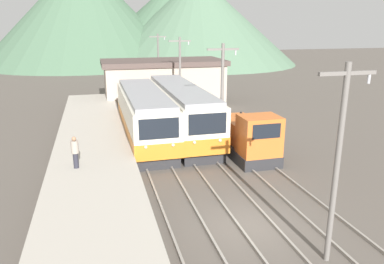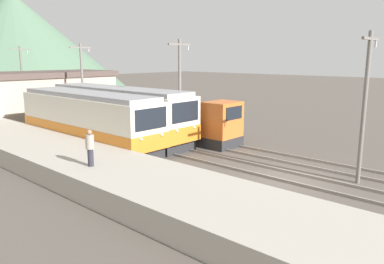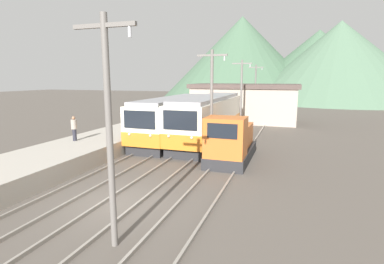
{
  "view_description": "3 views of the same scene",
  "coord_description": "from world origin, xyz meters",
  "px_view_note": "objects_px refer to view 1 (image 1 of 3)",
  "views": [
    {
      "loc": [
        -5.86,
        -12.79,
        8.09
      ],
      "look_at": [
        -0.36,
        8.21,
        1.8
      ],
      "focal_mm": 35.0,
      "sensor_mm": 36.0,
      "label": 1
    },
    {
      "loc": [
        -16.06,
        -8.25,
        5.84
      ],
      "look_at": [
        0.43,
        6.54,
        1.39
      ],
      "focal_mm": 35.0,
      "sensor_mm": 36.0,
      "label": 2
    },
    {
      "loc": [
        6.79,
        -10.25,
        5.2
      ],
      "look_at": [
        0.53,
        8.19,
        1.68
      ],
      "focal_mm": 28.0,
      "sensor_mm": 36.0,
      "label": 3
    }
  ],
  "objects_px": {
    "shunting_locomotive": "(248,138)",
    "person_on_platform": "(75,151)",
    "commuter_train_center": "(181,113)",
    "catenary_mast_mid": "(222,96)",
    "catenary_mast_far": "(180,73)",
    "commuter_train_left": "(144,118)",
    "catenary_mast_distant": "(158,61)",
    "catenary_mast_near": "(338,159)"
  },
  "relations": [
    {
      "from": "shunting_locomotive",
      "to": "catenary_mast_far",
      "type": "bearing_deg",
      "value": 96.9
    },
    {
      "from": "catenary_mast_far",
      "to": "commuter_train_center",
      "type": "bearing_deg",
      "value": -102.51
    },
    {
      "from": "shunting_locomotive",
      "to": "catenary_mast_near",
      "type": "distance_m",
      "value": 11.24
    },
    {
      "from": "commuter_train_center",
      "to": "catenary_mast_distant",
      "type": "xyz_separation_m",
      "value": [
        1.51,
        18.37,
        2.08
      ]
    },
    {
      "from": "shunting_locomotive",
      "to": "catenary_mast_distant",
      "type": "bearing_deg",
      "value": 93.57
    },
    {
      "from": "catenary_mast_near",
      "to": "catenary_mast_far",
      "type": "bearing_deg",
      "value": 90.0
    },
    {
      "from": "shunting_locomotive",
      "to": "catenary_mast_mid",
      "type": "bearing_deg",
      "value": 153.51
    },
    {
      "from": "catenary_mast_mid",
      "to": "shunting_locomotive",
      "type": "bearing_deg",
      "value": -26.49
    },
    {
      "from": "shunting_locomotive",
      "to": "catenary_mast_distant",
      "type": "height_order",
      "value": "catenary_mast_distant"
    },
    {
      "from": "catenary_mast_distant",
      "to": "catenary_mast_near",
      "type": "bearing_deg",
      "value": -90.0
    },
    {
      "from": "commuter_train_center",
      "to": "person_on_platform",
      "type": "height_order",
      "value": "commuter_train_center"
    },
    {
      "from": "catenary_mast_near",
      "to": "catenary_mast_distant",
      "type": "xyz_separation_m",
      "value": [
        0.0,
        34.74,
        0.0
      ]
    },
    {
      "from": "commuter_train_center",
      "to": "catenary_mast_mid",
      "type": "distance_m",
      "value": 5.43
    },
    {
      "from": "commuter_train_center",
      "to": "catenary_mast_near",
      "type": "distance_m",
      "value": 16.57
    },
    {
      "from": "commuter_train_left",
      "to": "catenary_mast_far",
      "type": "relative_size",
      "value": 1.78
    },
    {
      "from": "catenary_mast_far",
      "to": "catenary_mast_distant",
      "type": "height_order",
      "value": "same"
    },
    {
      "from": "commuter_train_center",
      "to": "person_on_platform",
      "type": "xyz_separation_m",
      "value": [
        -7.25,
        -7.6,
        0.2
      ]
    },
    {
      "from": "commuter_train_center",
      "to": "catenary_mast_mid",
      "type": "bearing_deg",
      "value": -72.51
    },
    {
      "from": "shunting_locomotive",
      "to": "catenary_mast_mid",
      "type": "relative_size",
      "value": 0.83
    },
    {
      "from": "shunting_locomotive",
      "to": "catenary_mast_mid",
      "type": "distance_m",
      "value": 3.09
    },
    {
      "from": "commuter_train_left",
      "to": "commuter_train_center",
      "type": "height_order",
      "value": "commuter_train_center"
    },
    {
      "from": "shunting_locomotive",
      "to": "person_on_platform",
      "type": "xyz_separation_m",
      "value": [
        -10.25,
        -2.08,
        0.72
      ]
    },
    {
      "from": "shunting_locomotive",
      "to": "catenary_mast_distant",
      "type": "relative_size",
      "value": 0.83
    },
    {
      "from": "catenary_mast_near",
      "to": "catenary_mast_distant",
      "type": "distance_m",
      "value": 34.74
    },
    {
      "from": "catenary_mast_near",
      "to": "person_on_platform",
      "type": "distance_m",
      "value": 12.53
    },
    {
      "from": "commuter_train_left",
      "to": "catenary_mast_distant",
      "type": "bearing_deg",
      "value": 77.19
    },
    {
      "from": "commuter_train_center",
      "to": "commuter_train_left",
      "type": "bearing_deg",
      "value": -168.45
    },
    {
      "from": "commuter_train_center",
      "to": "catenary_mast_far",
      "type": "height_order",
      "value": "catenary_mast_far"
    },
    {
      "from": "catenary_mast_distant",
      "to": "person_on_platform",
      "type": "relative_size",
      "value": 4.2
    },
    {
      "from": "commuter_train_center",
      "to": "catenary_mast_mid",
      "type": "relative_size",
      "value": 1.93
    },
    {
      "from": "commuter_train_center",
      "to": "person_on_platform",
      "type": "distance_m",
      "value": 10.51
    },
    {
      "from": "catenary_mast_far",
      "to": "shunting_locomotive",
      "type": "bearing_deg",
      "value": -83.1
    },
    {
      "from": "commuter_train_center",
      "to": "shunting_locomotive",
      "type": "relative_size",
      "value": 2.32
    },
    {
      "from": "commuter_train_center",
      "to": "shunting_locomotive",
      "type": "height_order",
      "value": "commuter_train_center"
    },
    {
      "from": "catenary_mast_near",
      "to": "shunting_locomotive",
      "type": "bearing_deg",
      "value": 82.16
    },
    {
      "from": "shunting_locomotive",
      "to": "catenary_mast_near",
      "type": "xyz_separation_m",
      "value": [
        -1.49,
        -10.84,
        2.6
      ]
    },
    {
      "from": "commuter_train_center",
      "to": "catenary_mast_far",
      "type": "bearing_deg",
      "value": 77.49
    },
    {
      "from": "catenary_mast_near",
      "to": "commuter_train_left",
      "type": "bearing_deg",
      "value": 105.26
    },
    {
      "from": "shunting_locomotive",
      "to": "person_on_platform",
      "type": "height_order",
      "value": "shunting_locomotive"
    },
    {
      "from": "catenary_mast_far",
      "to": "person_on_platform",
      "type": "xyz_separation_m",
      "value": [
        -8.76,
        -14.4,
        -1.88
      ]
    },
    {
      "from": "commuter_train_center",
      "to": "catenary_mast_far",
      "type": "distance_m",
      "value": 7.26
    },
    {
      "from": "commuter_train_left",
      "to": "catenary_mast_mid",
      "type": "bearing_deg",
      "value": -44.37
    }
  ]
}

